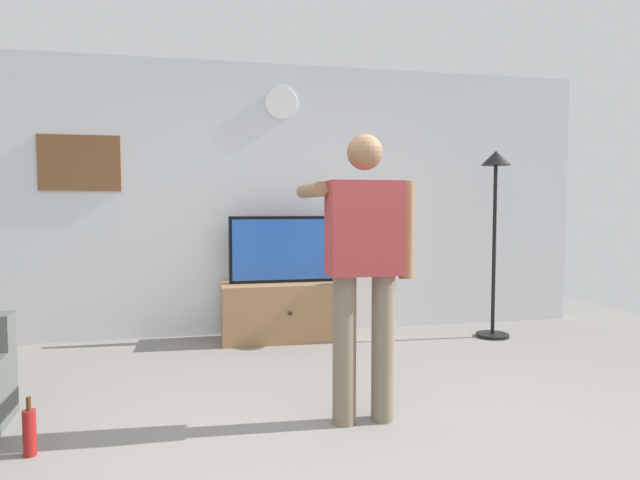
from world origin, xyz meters
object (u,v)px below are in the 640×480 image
floor_lamp (495,204)px  beverage_bottle (30,432)px  wall_clock (281,103)px  person_standing_nearer_lamp (364,259)px  framed_picture (80,163)px  television (285,249)px  tv_stand (286,311)px

floor_lamp → beverage_bottle: bearing=-153.3°
floor_lamp → beverage_bottle: (-3.67, -1.84, -1.18)m
wall_clock → person_standing_nearer_lamp: bearing=-86.3°
framed_picture → floor_lamp: bearing=-9.0°
framed_picture → beverage_bottle: framed_picture is taller
floor_lamp → television: bearing=169.6°
framed_picture → wall_clock: bearing=-0.2°
person_standing_nearer_lamp → beverage_bottle: (-1.82, -0.08, -0.85)m
television → floor_lamp: bearing=-10.4°
television → person_standing_nearer_lamp: bearing=-85.8°
floor_lamp → framed_picture: bearing=171.0°
wall_clock → person_standing_nearer_lamp: 2.73m
tv_stand → floor_lamp: size_ratio=0.68×
tv_stand → beverage_bottle: (-1.66, -2.17, -0.15)m
wall_clock → floor_lamp: bearing=-16.9°
wall_clock → floor_lamp: 2.33m
framed_picture → person_standing_nearer_lamp: (2.05, -2.38, -0.72)m
tv_stand → wall_clock: (0.00, 0.29, 2.04)m
tv_stand → television: television is taller
tv_stand → floor_lamp: bearing=-9.1°
wall_clock → floor_lamp: size_ratio=0.17×
wall_clock → beverage_bottle: bearing=-124.1°
television → framed_picture: (-1.89, 0.25, 0.82)m
television → framed_picture: 2.08m
framed_picture → floor_lamp: framed_picture is taller
tv_stand → framed_picture: (-1.89, 0.30, 1.42)m
framed_picture → floor_lamp: (3.90, -0.62, -0.39)m
framed_picture → beverage_bottle: bearing=-84.6°
tv_stand → person_standing_nearer_lamp: size_ratio=0.72×
wall_clock → framed_picture: wall_clock is taller
tv_stand → wall_clock: bearing=90.0°
television → floor_lamp: floor_lamp is taller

